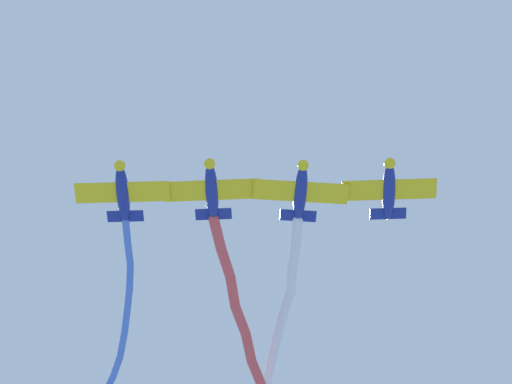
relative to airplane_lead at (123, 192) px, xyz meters
name	(u,v)px	position (x,y,z in m)	size (l,w,h in m)	color
airplane_lead	(123,192)	(0.00, 0.00, 0.00)	(6.22, 7.59, 1.99)	navy
smoke_trail_lead	(117,332)	(12.04, -5.88, -1.44)	(20.63, 7.17, 3.41)	#4C75DB
airplane_left_wing	(212,190)	(-3.82, -6.29, 0.30)	(6.25, 7.55, 1.99)	navy
smoke_trail_left_wing	(242,321)	(6.35, -15.30, 0.13)	(16.19, 16.21, 1.82)	#DB4C4C
airplane_right_wing	(301,191)	(-7.65, -12.59, 0.00)	(6.09, 7.81, 1.99)	navy
smoke_trail_right_wing	(281,321)	(5.64, -18.92, 1.88)	(22.44, 10.58, 5.36)	white
airplane_slot	(389,189)	(-11.47, -18.87, 0.30)	(6.23, 7.58, 1.99)	navy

